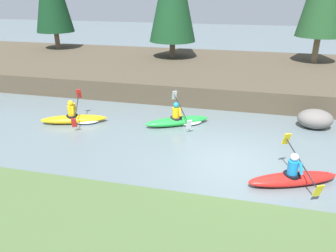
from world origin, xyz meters
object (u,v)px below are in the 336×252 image
at_px(boulder_midstream, 315,119).
at_px(kayaker_trailing, 76,118).
at_px(kayaker_middle, 180,120).
at_px(kayaker_lead, 294,177).

bearing_deg(boulder_midstream, kayaker_trailing, -169.40).
distance_m(kayaker_middle, kayaker_trailing, 4.37).
relative_size(kayaker_middle, kayaker_trailing, 0.96).
bearing_deg(kayaker_trailing, kayaker_middle, -9.33).
bearing_deg(kayaker_lead, kayaker_middle, 116.17).
bearing_deg(boulder_midstream, kayaker_middle, -169.64).
xyz_separation_m(kayaker_lead, kayaker_middle, (-4.12, 3.63, -0.02)).
height_order(kayaker_lead, kayaker_middle, same).
bearing_deg(kayaker_middle, boulder_midstream, -19.73).
height_order(kayaker_middle, kayaker_trailing, same).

